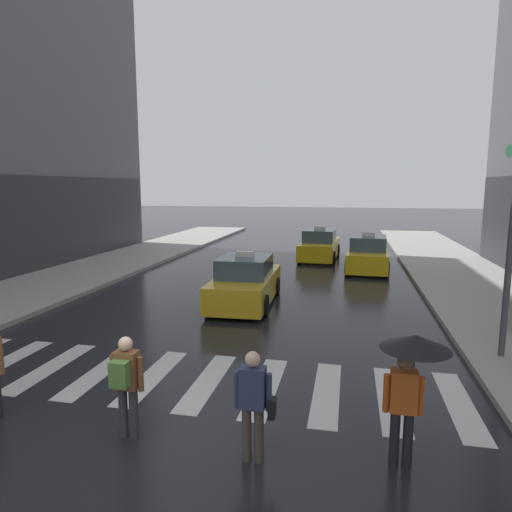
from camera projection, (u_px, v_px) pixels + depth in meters
ground_plane at (102, 466)px, 6.40m from camera, size 160.00×160.00×0.00m
crosswalk_markings at (180, 379)px, 9.30m from camera, size 11.30×2.80×0.01m
taxi_lead at (245, 283)px, 15.14m from camera, size 2.02×4.58×1.80m
taxi_second at (368, 255)px, 21.28m from camera, size 2.10×4.62×1.80m
taxi_third at (320, 246)px, 24.41m from camera, size 2.11×4.62×1.80m
pedestrian_with_umbrella at (411, 364)px, 6.18m from camera, size 0.96×0.96×1.94m
pedestrian_with_backpack at (126, 380)px, 6.97m from camera, size 0.55×0.43×1.65m
pedestrian_with_handbag at (254, 400)px, 6.39m from camera, size 0.60×0.24×1.65m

